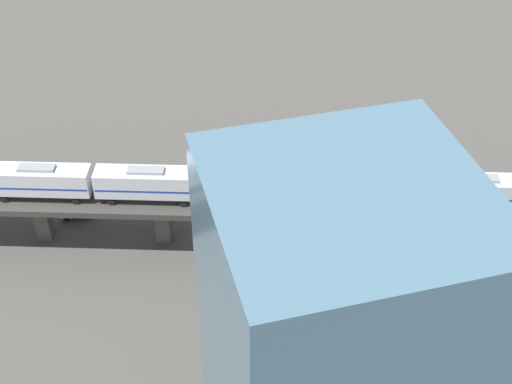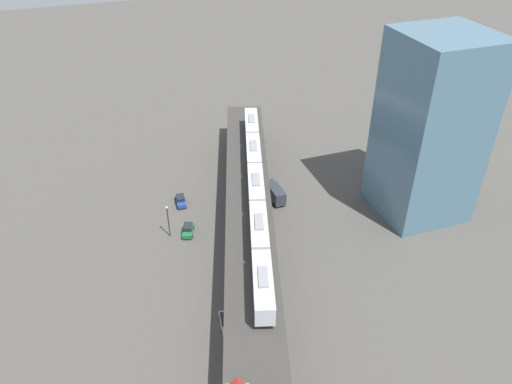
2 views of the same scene
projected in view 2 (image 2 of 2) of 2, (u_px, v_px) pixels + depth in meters
name	position (u px, v px, depth m)	size (l,w,h in m)	color
ground_plane	(250.00, 248.00, 92.76)	(400.00, 400.00, 0.00)	#4C4944
elevated_viaduct	(249.00, 219.00, 89.23)	(35.20, 90.38, 7.62)	#393733
subway_train	(256.00, 187.00, 91.28)	(21.10, 60.44, 4.45)	silver
street_car_blue	(181.00, 200.00, 103.93)	(2.27, 4.55, 1.89)	#233D93
street_car_green	(188.00, 229.00, 95.81)	(3.15, 4.75, 1.89)	#1E6638
street_car_white	(226.00, 322.00, 76.92)	(2.44, 4.61, 1.89)	silver
delivery_truck	(275.00, 192.00, 104.83)	(2.52, 7.25, 3.20)	#333338
street_lamp	(168.00, 219.00, 93.38)	(0.44, 0.44, 6.94)	black
office_tower	(430.00, 129.00, 93.46)	(16.00, 16.00, 36.00)	slate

